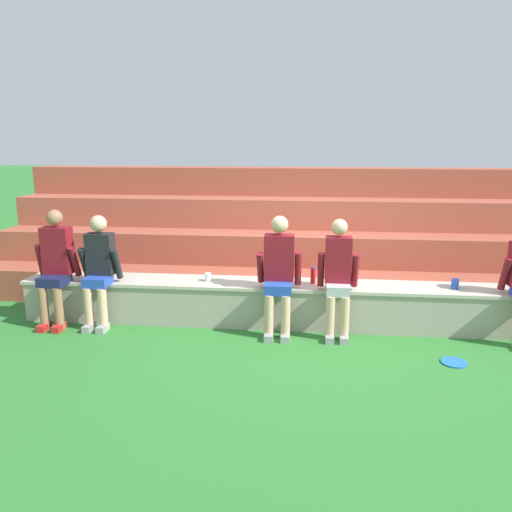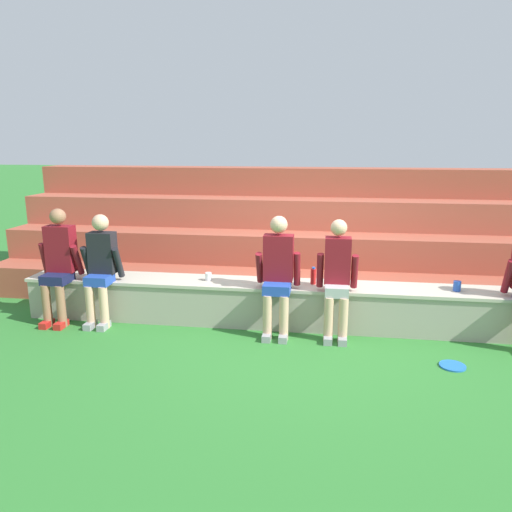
% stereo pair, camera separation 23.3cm
% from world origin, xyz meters
% --- Properties ---
extents(ground_plane, '(80.00, 80.00, 0.00)m').
position_xyz_m(ground_plane, '(0.00, 0.00, 0.00)').
color(ground_plane, '#2D752D').
extents(stone_seating_wall, '(7.43, 0.58, 0.55)m').
position_xyz_m(stone_seating_wall, '(0.00, 0.27, 0.29)').
color(stone_seating_wall, '#A8A08E').
rests_on(stone_seating_wall, ground).
extents(brick_bleachers, '(9.76, 2.37, 1.86)m').
position_xyz_m(brick_bleachers, '(0.00, 2.22, 0.70)').
color(brick_bleachers, '#A14A36').
rests_on(brick_bleachers, ground).
extents(person_far_left, '(0.53, 0.53, 1.47)m').
position_xyz_m(person_far_left, '(-3.21, -0.02, 0.79)').
color(person_far_left, '#996B4C').
rests_on(person_far_left, ground).
extents(person_left_of_center, '(0.51, 0.51, 1.41)m').
position_xyz_m(person_left_of_center, '(-2.65, -0.01, 0.76)').
color(person_left_of_center, '#DBAD89').
rests_on(person_left_of_center, ground).
extents(person_center, '(0.54, 0.53, 1.44)m').
position_xyz_m(person_center, '(-0.39, -0.03, 0.78)').
color(person_center, '#DBAD89').
rests_on(person_center, ground).
extents(person_right_of_center, '(0.48, 0.49, 1.42)m').
position_xyz_m(person_right_of_center, '(0.31, -0.04, 0.75)').
color(person_right_of_center, '#DBAD89').
rests_on(person_right_of_center, ground).
extents(water_bottle_near_left, '(0.07, 0.07, 0.22)m').
position_xyz_m(water_bottle_near_left, '(0.03, 0.30, 0.65)').
color(water_bottle_near_left, red).
rests_on(water_bottle_near_left, stone_seating_wall).
extents(plastic_cup_right_end, '(0.09, 0.09, 0.12)m').
position_xyz_m(plastic_cup_right_end, '(1.75, 0.25, 0.61)').
color(plastic_cup_right_end, blue).
rests_on(plastic_cup_right_end, stone_seating_wall).
extents(plastic_cup_middle, '(0.08, 0.08, 0.10)m').
position_xyz_m(plastic_cup_middle, '(-1.32, 0.26, 0.60)').
color(plastic_cup_middle, white).
rests_on(plastic_cup_middle, stone_seating_wall).
extents(frisbee, '(0.27, 0.27, 0.02)m').
position_xyz_m(frisbee, '(1.53, -0.69, 0.01)').
color(frisbee, blue).
rests_on(frisbee, ground).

